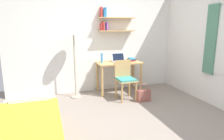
# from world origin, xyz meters

# --- Properties ---
(ground_plane) EXTENTS (5.28, 5.28, 0.00)m
(ground_plane) POSITION_xyz_m (0.00, 0.00, 0.00)
(ground_plane) COLOR gray
(wall_back) EXTENTS (4.40, 0.27, 2.60)m
(wall_back) POSITION_xyz_m (0.01, 2.02, 1.31)
(wall_back) COLOR white
(wall_back) RESTS_ON ground_plane
(bed) EXTENTS (0.84, 1.89, 0.54)m
(bed) POSITION_xyz_m (-1.54, -0.26, 0.24)
(bed) COLOR tan
(bed) RESTS_ON ground_plane
(desk) EXTENTS (1.09, 0.56, 0.76)m
(desk) POSITION_xyz_m (0.44, 1.70, 0.62)
(desk) COLOR tan
(desk) RESTS_ON ground_plane
(desk_chair) EXTENTS (0.42, 0.43, 0.87)m
(desk_chair) POSITION_xyz_m (0.40, 1.20, 0.49)
(desk_chair) COLOR tan
(desk_chair) RESTS_ON ground_plane
(standing_lamp) EXTENTS (0.38, 0.38, 1.67)m
(standing_lamp) POSITION_xyz_m (-0.65, 1.64, 1.46)
(standing_lamp) COLOR #B2A893
(standing_lamp) RESTS_ON ground_plane
(laptop) EXTENTS (0.32, 0.24, 0.22)m
(laptop) POSITION_xyz_m (0.44, 1.72, 0.82)
(laptop) COLOR #B7BABF
(laptop) RESTS_ON desk
(water_bottle) EXTENTS (0.06, 0.06, 0.23)m
(water_bottle) POSITION_xyz_m (0.02, 1.74, 0.88)
(water_bottle) COLOR #4C99DB
(water_bottle) RESTS_ON desk
(book_stack) EXTENTS (0.20, 0.25, 0.08)m
(book_stack) POSITION_xyz_m (0.80, 1.74, 0.80)
(book_stack) COLOR #D13D38
(book_stack) RESTS_ON desk
(handbag) EXTENTS (0.30, 0.11, 0.41)m
(handbag) POSITION_xyz_m (0.73, 0.90, 0.14)
(handbag) COLOR #99564C
(handbag) RESTS_ON ground_plane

